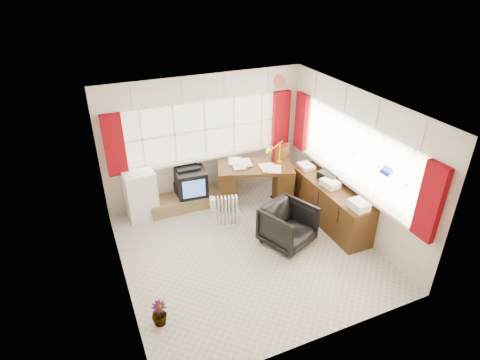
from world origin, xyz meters
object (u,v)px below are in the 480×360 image
(tv_bench, at_px, (186,201))
(mini_fridge, at_px, (140,193))
(desk_lamp, at_px, (280,147))
(radiator, at_px, (226,215))
(task_chair, at_px, (283,171))
(crt_tv, at_px, (191,182))
(credenza, at_px, (329,203))
(office_chair, at_px, (288,225))
(desk, at_px, (255,183))

(tv_bench, height_order, mini_fridge, mini_fridge)
(desk_lamp, relative_size, radiator, 0.70)
(task_chair, relative_size, crt_tv, 1.83)
(task_chair, distance_m, tv_bench, 2.03)
(credenza, height_order, tv_bench, credenza)
(desk_lamp, xyz_separation_m, tv_bench, (-1.81, 0.43, -1.01))
(office_chair, bearing_deg, task_chair, 41.59)
(desk, relative_size, desk_lamp, 3.52)
(desk_lamp, distance_m, credenza, 1.41)
(desk, xyz_separation_m, radiator, (-0.85, -0.56, -0.20))
(credenza, relative_size, mini_fridge, 2.14)
(radiator, xyz_separation_m, mini_fridge, (-1.31, 1.03, 0.20))
(desk_lamp, distance_m, task_chair, 0.57)
(task_chair, bearing_deg, crt_tv, 167.05)
(radiator, bearing_deg, desk, 33.44)
(desk_lamp, height_order, office_chair, desk_lamp)
(crt_tv, bearing_deg, task_chair, -12.95)
(credenza, bearing_deg, crt_tv, 144.26)
(credenza, distance_m, crt_tv, 2.64)
(radiator, relative_size, crt_tv, 1.07)
(desk_lamp, bearing_deg, crt_tv, 164.90)
(office_chair, relative_size, radiator, 1.22)
(desk_lamp, distance_m, tv_bench, 2.12)
(tv_bench, relative_size, crt_tv, 2.32)
(credenza, bearing_deg, desk, 130.85)
(mini_fridge, bearing_deg, desk, -12.35)
(tv_bench, bearing_deg, mini_fridge, 175.36)
(task_chair, distance_m, radiator, 1.62)
(desk_lamp, xyz_separation_m, credenza, (0.47, -1.09, -0.75))
(credenza, relative_size, tv_bench, 1.43)
(office_chair, distance_m, tv_bench, 2.21)
(office_chair, bearing_deg, credenza, -7.59)
(mini_fridge, bearing_deg, credenza, -26.96)
(desk, height_order, credenza, desk)
(task_chair, height_order, crt_tv, task_chair)
(desk, xyz_separation_m, credenza, (0.97, -1.12, -0.07))
(radiator, distance_m, tv_bench, 1.08)
(task_chair, distance_m, credenza, 1.19)
(desk, xyz_separation_m, crt_tv, (-1.18, 0.43, 0.05))
(credenza, bearing_deg, radiator, 163.03)
(task_chair, height_order, radiator, task_chair)
(office_chair, xyz_separation_m, radiator, (-0.80, 0.83, -0.09))
(desk_lamp, bearing_deg, tv_bench, 166.65)
(office_chair, height_order, tv_bench, office_chair)
(office_chair, distance_m, credenza, 1.05)
(desk_lamp, relative_size, office_chair, 0.57)
(crt_tv, xyz_separation_m, mini_fridge, (-0.98, 0.05, -0.04))
(task_chair, relative_size, tv_bench, 0.79)
(task_chair, height_order, office_chair, task_chair)
(tv_bench, height_order, crt_tv, crt_tv)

